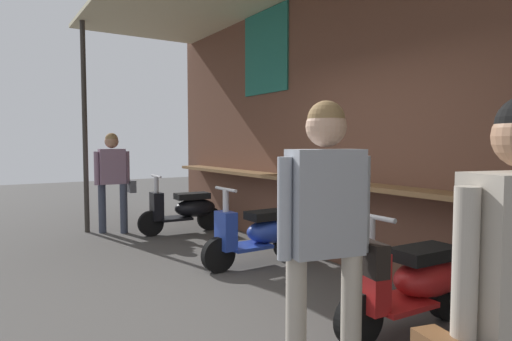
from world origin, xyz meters
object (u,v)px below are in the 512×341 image
scooter_black (185,209)px  shopper_with_handbag (327,218)px  shopper_passing (113,173)px  scooter_red (414,282)px  scooter_blue (261,233)px

scooter_black → shopper_with_handbag: shopper_with_handbag is taller
shopper_passing → scooter_red: bearing=-166.4°
scooter_red → shopper_passing: shopper_passing is taller
scooter_black → scooter_blue: 2.27m
scooter_black → shopper_with_handbag: size_ratio=0.82×
scooter_blue → shopper_passing: bearing=-71.3°
scooter_blue → scooter_black: bearing=-90.5°
scooter_red → shopper_passing: bearing=-76.6°
scooter_black → shopper_passing: 1.32m
scooter_blue → shopper_with_handbag: 2.90m
scooter_blue → scooter_red: (2.22, -0.00, 0.00)m
scooter_black → shopper_with_handbag: (4.82, -1.21, 0.67)m
shopper_with_handbag → shopper_passing: (-5.43, 0.21, -0.06)m
shopper_with_handbag → scooter_red: bearing=-62.8°
scooter_black → shopper_passing: size_ratio=0.86×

